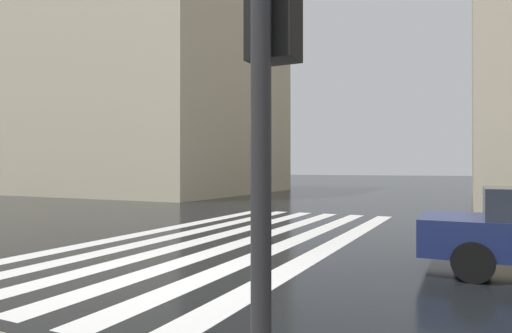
# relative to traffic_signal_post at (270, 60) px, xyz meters

# --- Properties ---
(ground_plane) EXTENTS (220.00, 220.00, 0.00)m
(ground_plane) POSITION_rel_traffic_signal_post_xyz_m (3.34, 3.37, -2.37)
(ground_plane) COLOR black
(zebra_crossing) EXTENTS (13.00, 5.50, 0.01)m
(zebra_crossing) POSITION_rel_traffic_signal_post_xyz_m (7.34, 4.20, -2.36)
(zebra_crossing) COLOR silver
(zebra_crossing) RESTS_ON ground_plane
(haussmann_block_mid) EXTENTS (15.11, 24.33, 19.37)m
(haussmann_block_mid) POSITION_rel_traffic_signal_post_xyz_m (23.40, 24.22, 7.12)
(haussmann_block_mid) COLOR beige
(haussmann_block_mid) RESTS_ON ground_plane
(traffic_signal_post) EXTENTS (0.44, 0.30, 3.07)m
(traffic_signal_post) POSITION_rel_traffic_signal_post_xyz_m (0.00, 0.00, 0.00)
(traffic_signal_post) COLOR #232326
(traffic_signal_post) RESTS_ON sidewalk_pavement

